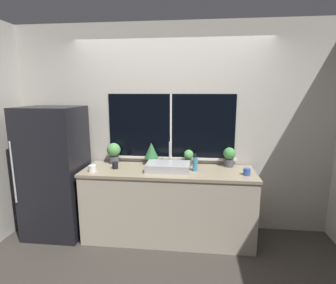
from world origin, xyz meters
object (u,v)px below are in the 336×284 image
(refrigerator, at_px, (55,172))
(potted_plant_far_right, at_px, (229,156))
(potted_plant_center_right, at_px, (189,157))
(mug_black, at_px, (115,165))
(mug_blue, at_px, (247,172))
(potted_plant_center_left, at_px, (151,152))
(sink, at_px, (168,166))
(mug_white, at_px, (92,168))
(soap_bottle, at_px, (195,164))
(potted_plant_far_left, at_px, (114,152))

(refrigerator, relative_size, potted_plant_far_right, 6.67)
(potted_plant_center_right, xyz_separation_m, mug_black, (-0.90, -0.25, -0.08))
(mug_blue, bearing_deg, potted_plant_center_left, 163.91)
(refrigerator, distance_m, potted_plant_far_right, 2.24)
(sink, relative_size, mug_white, 5.80)
(potted_plant_center_left, distance_m, mug_black, 0.50)
(sink, xyz_separation_m, soap_bottle, (0.33, 0.01, 0.04))
(potted_plant_far_left, relative_size, mug_black, 3.24)
(soap_bottle, distance_m, mug_white, 1.24)
(potted_plant_center_left, height_order, soap_bottle, potted_plant_center_left)
(mug_black, bearing_deg, mug_white, -148.57)
(potted_plant_far_left, xyz_separation_m, potted_plant_center_left, (0.51, 0.00, 0.01))
(potted_plant_center_left, bearing_deg, soap_bottle, -22.20)
(mug_white, xyz_separation_m, mug_black, (0.24, 0.14, 0.00))
(mug_blue, bearing_deg, sink, 174.11)
(sink, height_order, mug_black, sink)
(sink, height_order, potted_plant_far_left, sink)
(potted_plant_far_left, height_order, mug_black, potted_plant_far_left)
(potted_plant_far_right, distance_m, mug_black, 1.45)
(potted_plant_far_left, bearing_deg, sink, -17.81)
(sink, distance_m, mug_blue, 0.93)
(sink, relative_size, potted_plant_far_left, 1.92)
(potted_plant_center_right, xyz_separation_m, potted_plant_far_right, (0.52, 0.00, 0.02))
(mug_white, height_order, mug_blue, mug_blue)
(potted_plant_center_right, height_order, mug_black, potted_plant_center_right)
(potted_plant_center_right, distance_m, mug_white, 1.21)
(sink, height_order, soap_bottle, sink)
(sink, height_order, mug_blue, sink)
(refrigerator, relative_size, mug_white, 18.30)
(potted_plant_center_right, bearing_deg, soap_bottle, -69.71)
(refrigerator, distance_m, potted_plant_far_left, 0.78)
(sink, xyz_separation_m, mug_black, (-0.66, -0.01, -0.00))
(potted_plant_center_left, xyz_separation_m, potted_plant_far_right, (1.00, 0.00, -0.03))
(potted_plant_far_right, xyz_separation_m, mug_blue, (0.16, -0.34, -0.10))
(mug_white, relative_size, mug_blue, 1.12)
(sink, xyz_separation_m, mug_blue, (0.92, -0.10, -0.01))
(mug_blue, height_order, mug_black, mug_black)
(potted_plant_far_left, distance_m, potted_plant_center_left, 0.51)
(sink, xyz_separation_m, potted_plant_far_right, (0.76, 0.24, 0.09))
(mug_white, distance_m, mug_blue, 1.82)
(potted_plant_center_right, relative_size, soap_bottle, 0.97)
(potted_plant_far_right, distance_m, mug_blue, 0.39)
(sink, bearing_deg, potted_plant_far_left, 162.19)
(sink, height_order, mug_white, sink)
(soap_bottle, xyz_separation_m, mug_black, (-0.99, -0.01, -0.05))
(mug_black, bearing_deg, potted_plant_far_left, 110.59)
(refrigerator, height_order, sink, refrigerator)
(mug_white, bearing_deg, potted_plant_center_left, 31.04)
(potted_plant_far_right, xyz_separation_m, mug_black, (-1.42, -0.25, -0.10))
(potted_plant_center_right, bearing_deg, mug_blue, -26.36)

